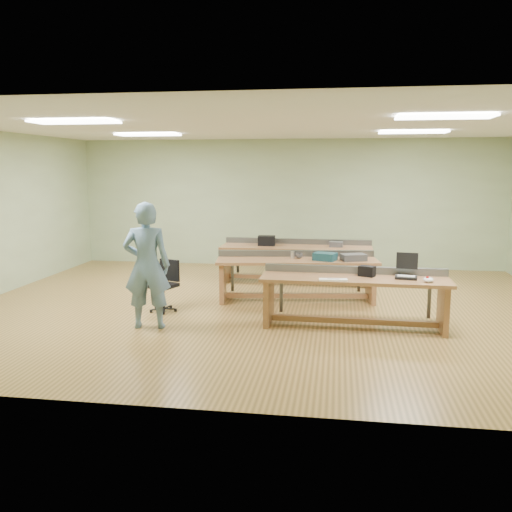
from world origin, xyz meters
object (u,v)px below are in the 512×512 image
object	(u,v)px
camera_bag	(367,271)
parts_bin_teal	(325,257)
person	(147,266)
mug	(299,256)
workbench_back	(296,255)
task_chair	(165,293)
workbench_front	(354,290)
workbench_mid	(297,270)
parts_bin_grey	(353,257)
drinks_can	(293,255)
laptop_base	(406,277)

from	to	relation	value
camera_bag	parts_bin_teal	world-z (taller)	camera_bag
person	mug	distance (m)	2.90
camera_bag	parts_bin_teal	distance (m)	1.48
workbench_back	task_chair	world-z (taller)	workbench_back
workbench_front	camera_bag	xyz separation A→B (m)	(0.18, 0.08, 0.27)
workbench_mid	parts_bin_grey	xyz separation A→B (m)	(0.98, -0.01, 0.25)
person	parts_bin_teal	bearing A→B (deg)	-153.51
task_chair	person	bearing A→B (deg)	-65.24
workbench_back	task_chair	distance (m)	3.28
workbench_back	drinks_can	size ratio (longest dim) A/B	24.82
mug	drinks_can	size ratio (longest dim) A/B	0.96
laptop_base	workbench_back	bearing A→B (deg)	129.47
laptop_base	task_chair	xyz separation A→B (m)	(-3.78, 0.45, -0.46)
task_chair	laptop_base	bearing A→B (deg)	14.50
workbench_mid	workbench_back	size ratio (longest dim) A/B	0.94
workbench_front	parts_bin_teal	size ratio (longest dim) A/B	7.44
workbench_mid	camera_bag	distance (m)	1.82
laptop_base	parts_bin_grey	bearing A→B (deg)	124.77
workbench_back	parts_bin_grey	size ratio (longest dim) A/B	7.45
workbench_front	parts_bin_grey	world-z (taller)	parts_bin_grey
person	drinks_can	size ratio (longest dim) A/B	14.99
camera_bag	laptop_base	bearing A→B (deg)	15.84
laptop_base	drinks_can	bearing A→B (deg)	147.82
workbench_mid	mug	size ratio (longest dim) A/B	24.21
workbench_front	task_chair	size ratio (longest dim) A/B	3.27
parts_bin_teal	drinks_can	xyz separation A→B (m)	(-0.57, 0.12, -0.00)
workbench_mid	laptop_base	world-z (taller)	workbench_mid
camera_bag	parts_bin_grey	distance (m)	1.39
drinks_can	mug	bearing A→B (deg)	0.29
camera_bag	task_chair	world-z (taller)	camera_bag
person	laptop_base	xyz separation A→B (m)	(3.73, 0.49, -0.16)
workbench_mid	parts_bin_grey	distance (m)	1.01
parts_bin_grey	workbench_back	bearing A→B (deg)	124.67
camera_bag	mug	world-z (taller)	camera_bag
camera_bag	parts_bin_grey	bearing A→B (deg)	120.83
parts_bin_grey	task_chair	bearing A→B (deg)	-161.84
workbench_mid	camera_bag	size ratio (longest dim) A/B	12.63
parts_bin_grey	camera_bag	bearing A→B (deg)	-83.42
workbench_front	parts_bin_grey	distance (m)	1.48
person	camera_bag	world-z (taller)	person
workbench_front	parts_bin_grey	bearing A→B (deg)	90.22
workbench_mid	parts_bin_grey	size ratio (longest dim) A/B	6.99
mug	drinks_can	distance (m)	0.12
task_chair	parts_bin_teal	bearing A→B (deg)	41.69
workbench_back	parts_bin_teal	world-z (taller)	parts_bin_teal
workbench_front	mug	size ratio (longest dim) A/B	23.00
parts_bin_grey	mug	size ratio (longest dim) A/B	3.46
workbench_back	drinks_can	bearing A→B (deg)	-87.64
workbench_front	parts_bin_teal	distance (m)	1.51
workbench_back	mug	xyz separation A→B (m)	(0.17, -1.53, 0.24)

